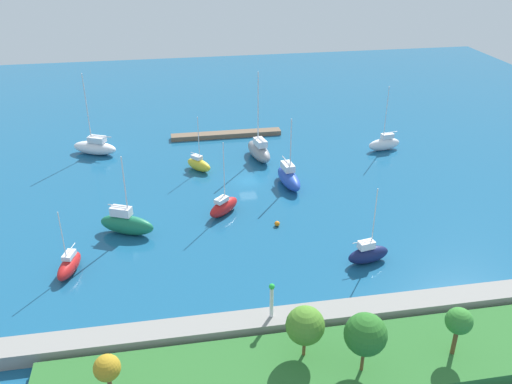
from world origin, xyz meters
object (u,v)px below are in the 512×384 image
Objects in this scene: harbor_beacon at (272,298)px; sailboat_red_outer_mooring at (224,206)px; sailboat_green_mid_basin at (126,223)px; sailboat_blue_off_beacon at (289,177)px; mooring_buoy_orange at (277,224)px; sailboat_red_by_breakwater at (69,265)px; sailboat_gray_far_north at (259,150)px; park_tree_east at (305,325)px; sailboat_yellow_along_channel at (199,164)px; sailboat_white_far_south at (95,147)px; park_tree_mideast at (459,322)px; park_tree_center at (107,369)px; sailboat_navy_inner_mooring at (368,254)px; sailboat_white_lone_north at (384,143)px; park_tree_midwest at (366,334)px.

sailboat_red_outer_mooring is (1.79, -22.83, -2.52)m from harbor_beacon.
harbor_beacon is at bearing -30.26° from sailboat_green_mid_basin.
harbor_beacon is 24.57m from sailboat_green_mid_basin.
sailboat_blue_off_beacon is 15.15× the size of mooring_buoy_orange.
sailboat_red_by_breakwater is 37.69m from sailboat_gray_far_north.
park_tree_east is 0.47× the size of sailboat_green_mid_basin.
sailboat_red_by_breakwater is 29.28m from sailboat_yellow_along_channel.
sailboat_gray_far_north is 27.05m from sailboat_white_far_south.
sailboat_red_outer_mooring reaches higher than harbor_beacon.
park_tree_mideast is 40.12m from sailboat_red_by_breakwater.
sailboat_red_outer_mooring is at bearing -82.49° from park_tree_east.
park_tree_center is at bearing 32.38° from sailboat_red_by_breakwater.
sailboat_red_outer_mooring is (14.74, -13.91, -0.04)m from sailboat_navy_inner_mooring.
sailboat_white_lone_north is 31.25m from mooring_buoy_orange.
harbor_beacon is 0.76× the size of park_tree_east.
sailboat_white_lone_north reaches higher than sailboat_navy_inner_mooring.
park_tree_mideast is at bearing -176.69° from park_tree_midwest.
sailboat_green_mid_basin is (20.38, -27.47, -3.46)m from park_tree_midwest.
park_tree_center is 0.54× the size of sailboat_yellow_along_channel.
park_tree_center is 0.47× the size of sailboat_red_outer_mooring.
sailboat_red_by_breakwater is 0.58× the size of sailboat_white_far_south.
park_tree_center is at bearing -0.14° from park_tree_midwest.
park_tree_east is (-16.07, -2.48, -0.35)m from park_tree_center.
harbor_beacon is 19.34m from mooring_buoy_orange.
sailboat_white_far_south is 29.96m from sailboat_red_outer_mooring.
sailboat_blue_off_beacon is 0.73× the size of sailboat_gray_far_north.
sailboat_red_outer_mooring is 7.66m from mooring_buoy_orange.
sailboat_yellow_along_channel is 18.80m from sailboat_white_far_south.
sailboat_red_by_breakwater is at bearing -104.55° from sailboat_green_mid_basin.
sailboat_white_lone_north is (-21.09, -47.35, -3.72)m from park_tree_midwest.
park_tree_center is 63.03m from sailboat_white_lone_north.
sailboat_red_by_breakwater is at bearing -37.45° from park_tree_midwest.
park_tree_midwest is 0.54× the size of sailboat_green_mid_basin.
sailboat_gray_far_north is 1.05× the size of sailboat_white_far_south.
park_tree_center is 0.61× the size of sailboat_red_by_breakwater.
park_tree_center is 31.90m from sailboat_navy_inner_mooring.
sailboat_white_far_south is (33.19, -37.51, 0.14)m from sailboat_navy_inner_mooring.
sailboat_gray_far_north is at bearing -98.56° from harbor_beacon.
sailboat_white_far_south is at bearing 83.43° from sailboat_red_outer_mooring.
park_tree_east is 0.49× the size of sailboat_red_outer_mooring.
sailboat_gray_far_north is at bearing 20.84° from sailboat_red_outer_mooring.
park_tree_midwest is at bearing 93.83° from mooring_buoy_orange.
sailboat_navy_inner_mooring is 0.66× the size of sailboat_gray_far_north.
sailboat_blue_off_beacon is at bearing 174.23° from sailboat_white_far_south.
park_tree_midwest is 20.42m from park_tree_center.
sailboat_blue_off_beacon reaches higher than mooring_buoy_orange.
park_tree_midwest is 33.36m from sailboat_red_by_breakwater.
park_tree_midwest is at bearing 149.83° from park_tree_east.
sailboat_yellow_along_channel is 0.87× the size of sailboat_red_outer_mooring.
sailboat_yellow_along_channel is 20.39m from mooring_buoy_orange.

